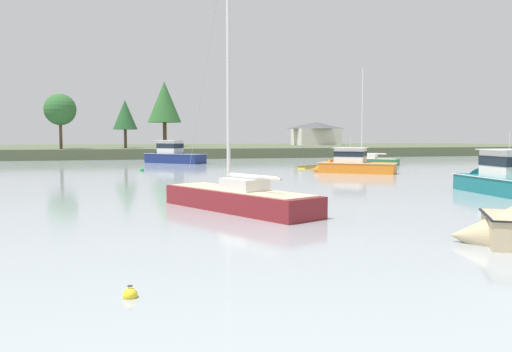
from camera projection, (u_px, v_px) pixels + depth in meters
name	position (u px, v px, depth m)	size (l,w,h in m)	color
far_shore_bank	(173.00, 150.00, 108.60)	(168.99, 53.12, 1.65)	#4C563D
cruiser_teal	(500.00, 183.00, 32.88)	(3.56, 9.32, 4.85)	#196B70
cruiser_orange	(348.00, 167.00, 51.62)	(8.14, 7.01, 4.44)	orange
sailboat_green	(367.00, 163.00, 66.96)	(7.25, 6.96, 12.73)	#236B3D
cruiser_navy	(170.00, 158.00, 70.92)	(8.78, 8.62, 5.07)	navy
sailboat_maroon	(238.00, 204.00, 25.34)	(6.27, 9.47, 13.99)	maroon
dinghy_yellow	(307.00, 167.00, 59.09)	(2.75, 2.53, 0.41)	gold
mooring_buoy_yellow	(130.00, 295.00, 11.60)	(0.33, 0.33, 0.38)	yellow
mooring_buoy_green	(142.00, 170.00, 54.15)	(0.46, 0.46, 0.51)	#1E8C47
shore_tree_right_mid	(164.00, 102.00, 103.59)	(6.62, 6.62, 12.87)	brown
shore_tree_inland_a	(125.00, 115.00, 87.74)	(4.06, 4.06, 8.10)	brown
shore_tree_far_left	(60.00, 110.00, 81.39)	(4.92, 4.92, 8.62)	brown
cottage_eastern	(316.00, 133.00, 121.04)	(10.50, 8.07, 5.27)	silver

